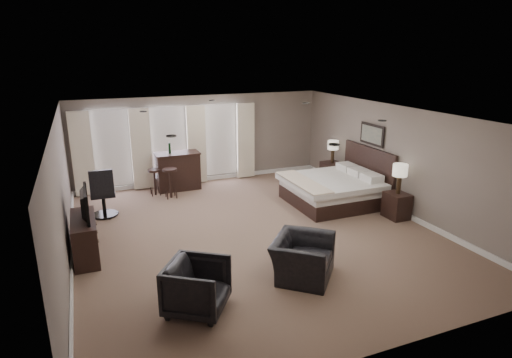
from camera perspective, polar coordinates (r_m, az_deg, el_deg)
name	(u,v)px	position (r m, az deg, el deg)	size (l,w,h in m)	color
room	(254,176)	(9.05, -0.21, 0.40)	(7.60, 8.60, 2.64)	brown
window_bay	(169,146)	(12.65, -11.50, 4.35)	(5.25, 0.20, 2.30)	silver
bed	(333,177)	(11.20, 10.19, 0.21)	(2.22, 2.12, 1.41)	silver
nightstand_near	(397,206)	(10.74, 18.24, -3.38)	(0.46, 0.56, 0.61)	black
nightstand_far	(332,173)	(12.94, 10.05, 0.74)	(0.50, 0.61, 0.67)	black
lamp_near	(399,179)	(10.54, 18.57, 0.00)	(0.34, 0.34, 0.71)	beige
lamp_far	(333,152)	(12.78, 10.20, 3.61)	(0.32, 0.32, 0.66)	beige
wall_art	(372,135)	(11.59, 15.18, 5.75)	(0.04, 0.96, 0.56)	slate
dresser	(85,238)	(8.92, -21.84, -7.29)	(0.44, 1.38, 0.80)	black
tv	(82,215)	(8.75, -22.17, -4.50)	(1.00, 0.58, 0.13)	black
armchair_near	(303,251)	(7.62, 6.25, -9.56)	(1.12, 0.72, 0.97)	black
armchair_far	(197,285)	(6.74, -7.86, -13.77)	(0.87, 0.81, 0.89)	black
bar_counter	(178,171)	(12.45, -10.37, 1.08)	(1.24, 0.65, 1.08)	black
bar_stool_left	(155,182)	(12.10, -13.32, -0.42)	(0.35, 0.35, 0.74)	black
bar_stool_right	(171,183)	(11.78, -11.33, -0.55)	(0.39, 0.39, 0.82)	black
desk_chair	(103,192)	(10.85, -19.78, -1.64)	(0.62, 0.62, 1.22)	black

